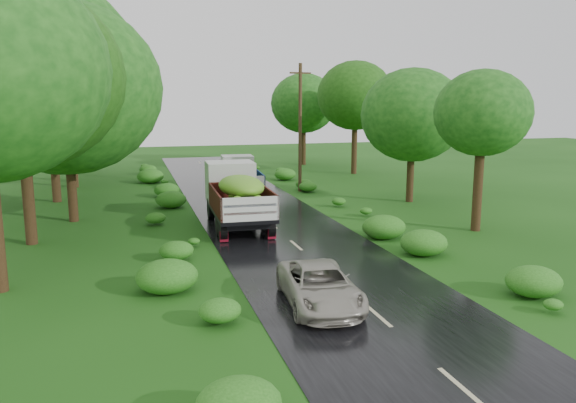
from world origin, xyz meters
name	(u,v)px	position (x,y,z in m)	size (l,w,h in m)	color
ground	(379,317)	(0.00, 0.00, 0.00)	(120.00, 120.00, 0.00)	#16440E
road	(320,266)	(0.00, 5.00, 0.01)	(6.50, 80.00, 0.02)	black
road_lines	(311,258)	(0.00, 6.00, 0.02)	(0.12, 69.60, 0.00)	#BFB78C
truck_near	(236,192)	(-1.66, 12.33, 1.62)	(2.62, 6.88, 2.86)	black
truck_far	(241,175)	(0.11, 20.28, 1.36)	(2.40, 5.84, 2.40)	black
car	(320,286)	(-1.31, 1.25, 0.61)	(1.96, 4.26, 1.18)	#A7A194
utility_pole	(300,127)	(4.25, 21.30, 4.23)	(1.44, 0.25, 8.22)	#382616
trees_left	(57,82)	(-10.21, 21.45, 6.93)	(5.83, 35.07, 10.15)	black
trees_right	(363,106)	(9.66, 23.70, 5.52)	(5.54, 30.64, 7.83)	black
shrubs	(263,210)	(0.00, 14.00, 0.35)	(11.90, 44.00, 0.70)	#226117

